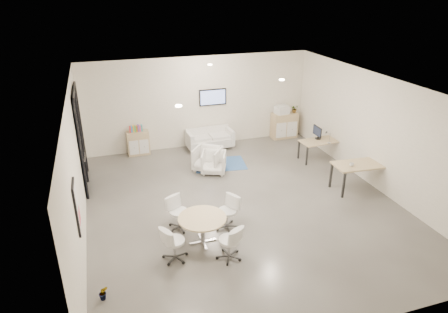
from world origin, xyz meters
TOP-DOWN VIEW (x-y plane):
  - room_shell at (0.00, 0.00)m, footprint 9.60×10.60m
  - glass_door at (-3.95, 2.51)m, footprint 0.09×1.90m
  - artwork at (-3.97, -1.60)m, footprint 0.05×0.54m
  - wall_tv at (0.50, 4.46)m, footprint 0.98×0.06m
  - ceiling_spots at (-0.20, 0.83)m, footprint 3.14×4.14m
  - sideboard_left at (-2.23, 4.28)m, footprint 0.74×0.38m
  - sideboard_right at (3.24, 4.24)m, footprint 0.96×0.46m
  - books at (-2.27, 4.29)m, footprint 0.43×0.14m
  - printer at (3.11, 4.25)m, footprint 0.53×0.46m
  - loveseat at (0.25, 4.09)m, footprint 1.64×0.88m
  - blue_rug at (0.18, 2.63)m, footprint 1.78×1.31m
  - armchair_left at (-0.30, 2.36)m, footprint 1.08×1.07m
  - armchair_right at (-0.18, 2.11)m, footprint 0.92×0.90m
  - desk_rear at (3.46, 1.99)m, footprint 1.36×0.75m
  - desk_front at (3.46, -0.18)m, footprint 1.55×0.85m
  - monitor at (3.42, 2.14)m, footprint 0.20×0.50m
  - round_table at (-1.45, -1.32)m, footprint 1.09×1.09m
  - meeting_chairs at (-1.45, -1.32)m, footprint 2.22×2.22m
  - plant_cabinet at (3.62, 4.23)m, footprint 0.30×0.33m
  - plant_floor at (-3.68, -2.50)m, footprint 0.23×0.35m
  - cup at (3.13, -0.23)m, footprint 0.14×0.13m

SIDE VIEW (x-z plane):
  - blue_rug at x=0.18m, z-range 0.00..0.01m
  - plant_floor at x=-3.68m, z-range 0.00..0.14m
  - loveseat at x=0.25m, z-range 0.03..0.63m
  - armchair_right at x=-0.18m, z-range 0.00..0.74m
  - armchair_left at x=-0.30m, z-range 0.00..0.82m
  - meeting_chairs at x=-1.45m, z-range 0.00..0.82m
  - sideboard_left at x=-2.23m, z-range 0.00..0.83m
  - sideboard_right at x=3.24m, z-range 0.00..0.96m
  - round_table at x=-1.45m, z-range 0.25..0.91m
  - desk_rear at x=3.46m, z-range 0.27..0.96m
  - desk_front at x=3.46m, z-range 0.31..1.10m
  - cup at x=3.13m, z-range 0.78..0.91m
  - monitor at x=3.42m, z-range 0.70..1.14m
  - books at x=-2.27m, z-range 0.83..1.05m
  - plant_cabinet at x=3.62m, z-range 0.96..1.19m
  - printer at x=3.11m, z-range 0.95..1.29m
  - glass_door at x=-3.95m, z-range 0.08..2.93m
  - artwork at x=-3.97m, z-range 1.03..2.07m
  - room_shell at x=0.00m, z-range -0.80..4.00m
  - wall_tv at x=0.50m, z-range 1.46..2.04m
  - ceiling_spots at x=-0.20m, z-range 3.17..3.20m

